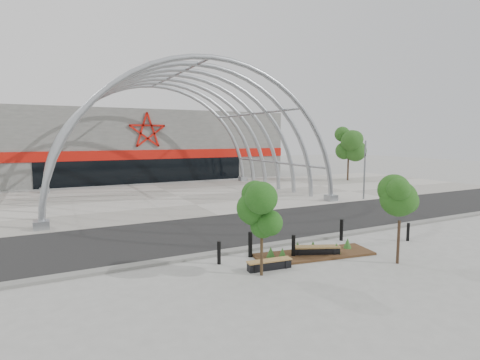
% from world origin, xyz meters
% --- Properties ---
extents(ground, '(140.00, 140.00, 0.00)m').
position_xyz_m(ground, '(0.00, 0.00, 0.00)').
color(ground, gray).
rests_on(ground, ground).
extents(road, '(140.00, 7.00, 0.02)m').
position_xyz_m(road, '(0.00, 3.50, 0.01)').
color(road, black).
rests_on(road, ground).
extents(forecourt, '(60.00, 17.00, 0.04)m').
position_xyz_m(forecourt, '(0.00, 15.50, 0.02)').
color(forecourt, gray).
rests_on(forecourt, ground).
extents(kerb, '(60.00, 0.50, 0.12)m').
position_xyz_m(kerb, '(0.00, -0.25, 0.06)').
color(kerb, slate).
rests_on(kerb, ground).
extents(arena_building, '(34.00, 15.24, 8.00)m').
position_xyz_m(arena_building, '(0.00, 33.45, 3.99)').
color(arena_building, slate).
rests_on(arena_building, ground).
extents(vault_canopy, '(20.80, 15.80, 20.36)m').
position_xyz_m(vault_canopy, '(0.00, 15.50, 0.02)').
color(vault_canopy, '#9EA3A9').
rests_on(vault_canopy, ground).
extents(planting_bed, '(5.27, 2.31, 0.54)m').
position_xyz_m(planting_bed, '(0.32, -2.17, 0.13)').
color(planting_bed, '#3A2918').
rests_on(planting_bed, ground).
extents(signal_pole, '(0.28, 0.66, 4.70)m').
position_xyz_m(signal_pole, '(12.88, 7.45, 2.46)').
color(signal_pole, gray).
rests_on(signal_pole, ground).
extents(street_tree_0, '(1.46, 1.46, 3.33)m').
position_xyz_m(street_tree_0, '(-2.76, -3.17, 2.39)').
color(street_tree_0, '#322512').
rests_on(street_tree_0, ground).
extents(street_tree_1, '(1.43, 1.43, 3.38)m').
position_xyz_m(street_tree_1, '(2.69, -4.50, 2.43)').
color(street_tree_1, black).
rests_on(street_tree_1, ground).
extents(bench_0, '(1.79, 0.55, 0.37)m').
position_xyz_m(bench_0, '(-2.19, -2.77, 0.18)').
color(bench_0, black).
rests_on(bench_0, ground).
extents(bench_1, '(2.02, 1.19, 0.42)m').
position_xyz_m(bench_1, '(0.41, -2.29, 0.20)').
color(bench_1, black).
rests_on(bench_1, ground).
extents(bollard_0, '(0.15, 0.15, 0.91)m').
position_xyz_m(bollard_0, '(-3.66, -1.37, 0.46)').
color(bollard_0, black).
rests_on(bollard_0, ground).
extents(bollard_1, '(0.17, 0.17, 1.07)m').
position_xyz_m(bollard_1, '(-2.13, -1.14, 0.53)').
color(bollard_1, black).
rests_on(bollard_1, ground).
extents(bollard_2, '(0.16, 0.16, 0.98)m').
position_xyz_m(bollard_2, '(-0.61, -2.08, 0.49)').
color(bollard_2, black).
rests_on(bollard_2, ground).
extents(bollard_3, '(0.17, 0.17, 1.04)m').
position_xyz_m(bollard_3, '(3.00, -0.94, 0.52)').
color(bollard_3, black).
rests_on(bollard_3, ground).
extents(bollard_4, '(0.14, 0.14, 0.88)m').
position_xyz_m(bollard_4, '(5.81, -2.45, 0.44)').
color(bollard_4, black).
rests_on(bollard_4, ground).
extents(bg_tree_1, '(2.70, 2.70, 5.91)m').
position_xyz_m(bg_tree_1, '(21.00, 18.00, 4.25)').
color(bg_tree_1, black).
rests_on(bg_tree_1, ground).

